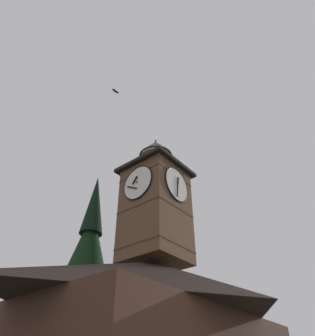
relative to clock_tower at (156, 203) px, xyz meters
The scene contains 4 objects.
clock_tower is the anchor object (origin of this frame).
pine_tree_behind 7.94m from the clock_tower, 76.55° to the right, with size 5.35×5.35×16.29m.
moon 38.99m from the clock_tower, 105.50° to the right, with size 2.39×2.39×2.39m.
flying_bird_high 9.13m from the clock_tower, ahead, with size 0.56×0.22×0.12m.
Camera 1 is at (14.30, 9.70, 1.88)m, focal length 33.45 mm.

